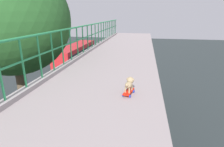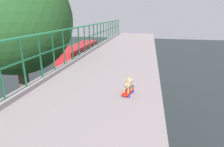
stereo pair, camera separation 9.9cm
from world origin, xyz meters
name	(u,v)px [view 2 (the right image)]	position (x,y,z in m)	size (l,w,h in m)	color
car_grey_fifth	(48,119)	(-4.06, 8.71, 0.74)	(1.77, 3.84, 1.54)	slate
car_silver_sixth	(36,92)	(-7.55, 12.65, 0.71)	(1.86, 3.93, 1.54)	#B9B5BC
city_bus	(80,54)	(-7.96, 25.01, 1.75)	(2.61, 11.78, 3.07)	#B31F22
roadside_tree_mid	(14,21)	(-3.04, 5.75, 7.30)	(4.75, 4.75, 9.62)	brown
toy_skateboard	(128,92)	(2.06, 2.60, 5.95)	(0.25, 0.45, 0.08)	red
small_dog	(129,83)	(2.07, 2.63, 6.14)	(0.21, 0.37, 0.30)	#9A845E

